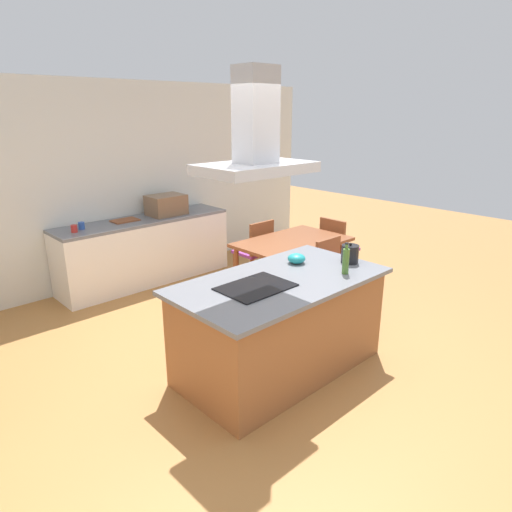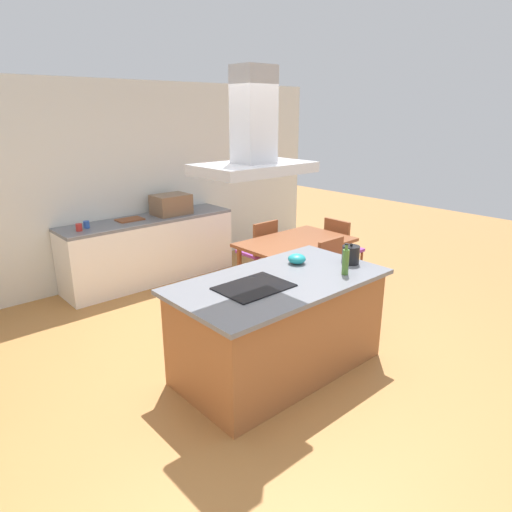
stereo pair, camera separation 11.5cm
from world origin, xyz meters
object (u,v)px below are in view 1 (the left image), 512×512
object	(u,v)px
tea_kettle	(350,254)
chair_facing_back_wall	(256,248)
coffee_mug_red	(74,229)
coffee_mug_blue	(81,226)
mixing_bowl	(296,258)
countertop_microwave	(166,205)
olive_oil_bottle	(346,261)
cutting_board	(125,220)
range_hood	(256,140)
chair_at_right_end	(336,245)
chair_facing_island	(334,272)
dining_table	(293,247)
cooktop	(256,287)

from	to	relation	value
tea_kettle	chair_facing_back_wall	bearing A→B (deg)	73.68
coffee_mug_red	coffee_mug_blue	xyz separation A→B (m)	(0.13, 0.08, 0.00)
coffee_mug_red	chair_facing_back_wall	distance (m)	2.35
mixing_bowl	countertop_microwave	distance (m)	2.70
tea_kettle	countertop_microwave	distance (m)	3.03
coffee_mug_red	olive_oil_bottle	bearing A→B (deg)	-68.93
countertop_microwave	cutting_board	distance (m)	0.64
range_hood	countertop_microwave	bearing A→B (deg)	71.37
tea_kettle	mixing_bowl	world-z (taller)	tea_kettle
coffee_mug_blue	chair_facing_back_wall	size ratio (longest dim) A/B	0.10
mixing_bowl	chair_at_right_end	world-z (taller)	mixing_bowl
cutting_board	chair_facing_island	distance (m)	2.85
tea_kettle	coffee_mug_red	distance (m)	3.32
coffee_mug_red	dining_table	xyz separation A→B (m)	(2.05, -1.72, -0.28)
cooktop	coffee_mug_blue	world-z (taller)	coffee_mug_blue
olive_oil_bottle	coffee_mug_blue	distance (m)	3.38
cooktop	tea_kettle	distance (m)	1.13
mixing_bowl	range_hood	distance (m)	1.38
cutting_board	chair_facing_island	xyz separation A→B (m)	(1.32, -2.49, -0.40)
range_hood	tea_kettle	bearing A→B (deg)	-7.67
olive_oil_bottle	cutting_board	bearing A→B (deg)	98.37
cutting_board	range_hood	size ratio (longest dim) A/B	0.38
mixing_bowl	cutting_board	size ratio (longest dim) A/B	0.51
olive_oil_bottle	countertop_microwave	size ratio (longest dim) A/B	0.58
tea_kettle	coffee_mug_blue	size ratio (longest dim) A/B	2.44
cooktop	olive_oil_bottle	xyz separation A→B (m)	(0.83, -0.31, 0.12)
olive_oil_bottle	countertop_microwave	xyz separation A→B (m)	(0.14, 3.19, 0.02)
cutting_board	tea_kettle	bearing A→B (deg)	-76.10
cooktop	olive_oil_bottle	bearing A→B (deg)	-20.28
tea_kettle	olive_oil_bottle	bearing A→B (deg)	-151.41
cutting_board	dining_table	bearing A→B (deg)	-54.04
cooktop	chair_facing_island	bearing A→B (deg)	14.70
coffee_mug_red	cooktop	bearing A→B (deg)	-82.39
dining_table	olive_oil_bottle	bearing A→B (deg)	-121.02
coffee_mug_blue	range_hood	bearing A→B (deg)	-85.06
tea_kettle	olive_oil_bottle	distance (m)	0.33
mixing_bowl	dining_table	size ratio (longest dim) A/B	0.12
coffee_mug_red	chair_facing_island	size ratio (longest dim) A/B	0.10
cooktop	range_hood	world-z (taller)	range_hood
tea_kettle	coffee_mug_red	size ratio (longest dim) A/B	2.44
coffee_mug_red	coffee_mug_blue	world-z (taller)	same
dining_table	chair_facing_back_wall	xyz separation A→B (m)	(-0.00, 0.67, -0.16)
coffee_mug_red	chair_at_right_end	size ratio (longest dim) A/B	0.10
chair_facing_island	range_hood	bearing A→B (deg)	-165.30
coffee_mug_blue	chair_at_right_end	bearing A→B (deg)	-32.31
coffee_mug_red	chair_facing_back_wall	world-z (taller)	coffee_mug_red
countertop_microwave	tea_kettle	bearing A→B (deg)	-87.32
tea_kettle	dining_table	distance (m)	1.41
coffee_mug_blue	dining_table	size ratio (longest dim) A/B	0.06
chair_facing_back_wall	cutting_board	bearing A→B (deg)	138.78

